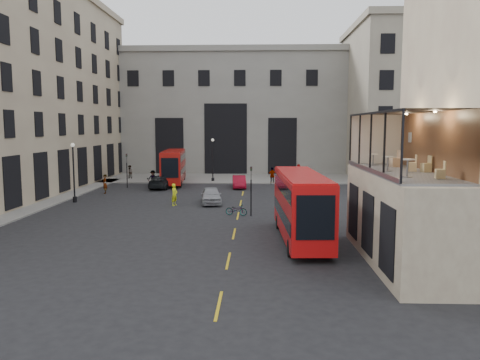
{
  "coord_description": "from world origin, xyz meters",
  "views": [
    {
      "loc": [
        -0.56,
        -23.14,
        6.81
      ],
      "look_at": [
        -1.77,
        9.98,
        3.0
      ],
      "focal_mm": 35.0,
      "sensor_mm": 36.0,
      "label": 1
    }
  ],
  "objects_px": {
    "pedestrian_d": "(299,171)",
    "traffic_light_near": "(251,185)",
    "cyclist": "(174,195)",
    "cafe_table_mid": "(388,161)",
    "bicycle": "(236,210)",
    "pedestrian_e": "(105,184)",
    "bus_far": "(174,165)",
    "bus_near": "(301,203)",
    "street_lamp_b": "(213,162)",
    "car_c": "(163,182)",
    "cafe_table_far": "(373,158)",
    "car_a": "(211,195)",
    "pedestrian_a": "(130,172)",
    "cafe_table_near": "(408,165)",
    "cafe_chair_a": "(440,173)",
    "cafe_chair_d": "(395,162)",
    "cafe_chair_c": "(426,167)",
    "traffic_light_far": "(127,166)",
    "car_b": "(239,182)",
    "pedestrian_b": "(153,178)",
    "cafe_chair_b": "(412,166)",
    "street_lamp_a": "(74,176)",
    "pedestrian_c": "(272,176)"
  },
  "relations": [
    {
      "from": "cafe_chair_c",
      "to": "bicycle",
      "type": "bearing_deg",
      "value": 128.22
    },
    {
      "from": "street_lamp_a",
      "to": "pedestrian_e",
      "type": "relative_size",
      "value": 2.74
    },
    {
      "from": "pedestrian_b",
      "to": "cafe_chair_c",
      "type": "relative_size",
      "value": 2.27
    },
    {
      "from": "street_lamp_b",
      "to": "car_b",
      "type": "bearing_deg",
      "value": -58.41
    },
    {
      "from": "pedestrian_b",
      "to": "cafe_table_near",
      "type": "bearing_deg",
      "value": -87.63
    },
    {
      "from": "street_lamp_a",
      "to": "bus_near",
      "type": "xyz_separation_m",
      "value": [
        19.06,
        -13.59,
        -0.12
      ]
    },
    {
      "from": "cafe_chair_b",
      "to": "pedestrian_d",
      "type": "bearing_deg",
      "value": 92.96
    },
    {
      "from": "bus_near",
      "to": "bicycle",
      "type": "distance_m",
      "value": 9.05
    },
    {
      "from": "car_a",
      "to": "cyclist",
      "type": "height_order",
      "value": "cyclist"
    },
    {
      "from": "pedestrian_e",
      "to": "cafe_table_mid",
      "type": "xyz_separation_m",
      "value": [
        21.97,
        -23.38,
        4.11
      ]
    },
    {
      "from": "car_a",
      "to": "cafe_chair_c",
      "type": "relative_size",
      "value": 5.37
    },
    {
      "from": "bus_far",
      "to": "bus_near",
      "type": "bearing_deg",
      "value": -65.44
    },
    {
      "from": "bicycle",
      "to": "pedestrian_e",
      "type": "xyz_separation_m",
      "value": [
        -13.92,
        11.34,
        0.53
      ]
    },
    {
      "from": "cafe_chair_a",
      "to": "bus_near",
      "type": "bearing_deg",
      "value": 124.75
    },
    {
      "from": "traffic_light_near",
      "to": "cafe_chair_d",
      "type": "height_order",
      "value": "cafe_chair_d"
    },
    {
      "from": "traffic_light_far",
      "to": "bus_far",
      "type": "distance_m",
      "value": 5.93
    },
    {
      "from": "pedestrian_a",
      "to": "pedestrian_d",
      "type": "relative_size",
      "value": 1.06
    },
    {
      "from": "street_lamp_b",
      "to": "cafe_table_far",
      "type": "height_order",
      "value": "street_lamp_b"
    },
    {
      "from": "street_lamp_a",
      "to": "car_a",
      "type": "relative_size",
      "value": 1.23
    },
    {
      "from": "bicycle",
      "to": "pedestrian_c",
      "type": "xyz_separation_m",
      "value": [
        3.4,
        19.89,
        0.54
      ]
    },
    {
      "from": "pedestrian_d",
      "to": "traffic_light_near",
      "type": "bearing_deg",
      "value": 128.21
    },
    {
      "from": "bus_near",
      "to": "pedestrian_a",
      "type": "bearing_deg",
      "value": 120.93
    },
    {
      "from": "pedestrian_d",
      "to": "street_lamp_b",
      "type": "bearing_deg",
      "value": 78.47
    },
    {
      "from": "bicycle",
      "to": "cyclist",
      "type": "bearing_deg",
      "value": 66.22
    },
    {
      "from": "bus_near",
      "to": "cafe_chair_b",
      "type": "relative_size",
      "value": 12.47
    },
    {
      "from": "pedestrian_a",
      "to": "pedestrian_d",
      "type": "distance_m",
      "value": 22.26
    },
    {
      "from": "traffic_light_near",
      "to": "street_lamp_b",
      "type": "relative_size",
      "value": 0.71
    },
    {
      "from": "traffic_light_far",
      "to": "pedestrian_a",
      "type": "height_order",
      "value": "traffic_light_far"
    },
    {
      "from": "cafe_table_near",
      "to": "cafe_chair_d",
      "type": "relative_size",
      "value": 0.86
    },
    {
      "from": "cafe_chair_b",
      "to": "cafe_chair_d",
      "type": "distance_m",
      "value": 2.56
    },
    {
      "from": "street_lamp_a",
      "to": "cafe_table_far",
      "type": "xyz_separation_m",
      "value": [
        22.99,
        -14.57,
        2.65
      ]
    },
    {
      "from": "car_b",
      "to": "bus_far",
      "type": "bearing_deg",
      "value": 152.33
    },
    {
      "from": "pedestrian_c",
      "to": "cafe_table_mid",
      "type": "relative_size",
      "value": 2.68
    },
    {
      "from": "bus_far",
      "to": "cafe_chair_d",
      "type": "distance_m",
      "value": 34.01
    },
    {
      "from": "bicycle",
      "to": "cafe_table_far",
      "type": "relative_size",
      "value": 2.53
    },
    {
      "from": "car_c",
      "to": "cafe_table_far",
      "type": "relative_size",
      "value": 7.54
    },
    {
      "from": "traffic_light_far",
      "to": "cafe_chair_d",
      "type": "height_order",
      "value": "cafe_chair_d"
    },
    {
      "from": "pedestrian_a",
      "to": "pedestrian_b",
      "type": "xyz_separation_m",
      "value": [
        4.4,
        -6.44,
        -0.01
      ]
    },
    {
      "from": "cyclist",
      "to": "car_b",
      "type": "bearing_deg",
      "value": -1.17
    },
    {
      "from": "street_lamp_a",
      "to": "car_a",
      "type": "height_order",
      "value": "street_lamp_a"
    },
    {
      "from": "cyclist",
      "to": "cafe_table_mid",
      "type": "relative_size",
      "value": 2.59
    },
    {
      "from": "pedestrian_e",
      "to": "cafe_chair_d",
      "type": "distance_m",
      "value": 31.32
    },
    {
      "from": "car_a",
      "to": "cafe_chair_c",
      "type": "bearing_deg",
      "value": -63.4
    },
    {
      "from": "pedestrian_b",
      "to": "pedestrian_c",
      "type": "bearing_deg",
      "value": -16.96
    },
    {
      "from": "car_b",
      "to": "pedestrian_d",
      "type": "distance_m",
      "value": 13.79
    },
    {
      "from": "car_a",
      "to": "bicycle",
      "type": "relative_size",
      "value": 2.55
    },
    {
      "from": "bicycle",
      "to": "cafe_table_near",
      "type": "relative_size",
      "value": 2.13
    },
    {
      "from": "street_lamp_a",
      "to": "cafe_chair_a",
      "type": "relative_size",
      "value": 7.1
    },
    {
      "from": "pedestrian_b",
      "to": "cafe_chair_c",
      "type": "height_order",
      "value": "cafe_chair_c"
    },
    {
      "from": "cafe_chair_a",
      "to": "cafe_chair_d",
      "type": "bearing_deg",
      "value": 92.04
    }
  ]
}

